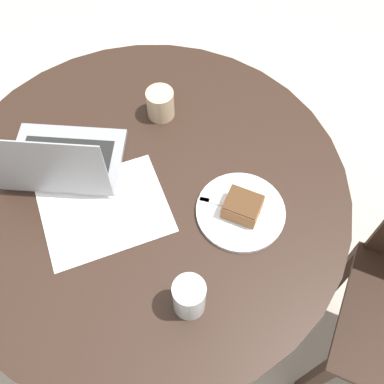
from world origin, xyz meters
name	(u,v)px	position (x,y,z in m)	size (l,w,h in m)	color
ground_plane	(161,276)	(0.00, 0.00, 0.00)	(12.00, 12.00, 0.00)	#B7AD9E
dining_table	(149,210)	(0.00, 0.00, 0.59)	(1.13, 1.13, 0.72)	black
paper_document	(105,210)	(-0.10, -0.08, 0.72)	(0.41, 0.38, 0.00)	white
plate	(241,211)	(0.27, -0.06, 0.72)	(0.24, 0.24, 0.01)	silver
cake_slice	(243,206)	(0.27, -0.06, 0.76)	(0.11, 0.11, 0.05)	brown
fork	(224,204)	(0.22, -0.04, 0.73)	(0.17, 0.04, 0.00)	silver
coffee_glass	(160,104)	(0.01, 0.26, 0.76)	(0.08, 0.08, 0.09)	#C6AD89
water_glass	(189,297)	(0.15, -0.32, 0.78)	(0.08, 0.08, 0.12)	silver
laptop	(61,161)	(-0.23, 0.03, 0.76)	(0.32, 0.23, 0.24)	gray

